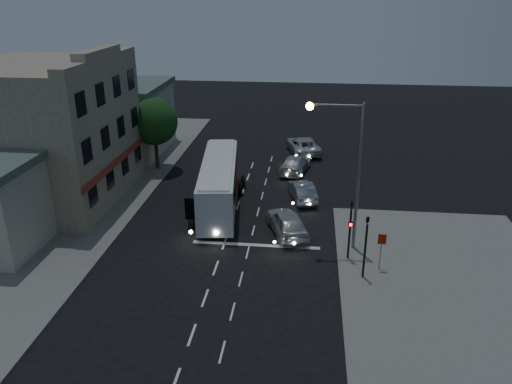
# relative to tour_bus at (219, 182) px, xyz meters

# --- Properties ---
(ground) EXTENTS (120.00, 120.00, 0.00)m
(ground) POSITION_rel_tour_bus_xyz_m (1.31, -7.66, -1.89)
(ground) COLOR black
(sidewalk_near) EXTENTS (12.00, 24.00, 0.12)m
(sidewalk_near) POSITION_rel_tour_bus_xyz_m (14.31, -11.66, -1.83)
(sidewalk_near) COLOR slate
(sidewalk_near) RESTS_ON ground
(sidewalk_far) EXTENTS (12.00, 50.00, 0.12)m
(sidewalk_far) POSITION_rel_tour_bus_xyz_m (-11.69, 0.34, -1.83)
(sidewalk_far) COLOR slate
(sidewalk_far) RESTS_ON ground
(road_markings) EXTENTS (8.00, 30.55, 0.01)m
(road_markings) POSITION_rel_tour_bus_xyz_m (2.60, -4.36, -1.88)
(road_markings) COLOR silver
(road_markings) RESTS_ON ground
(tour_bus) EXTENTS (3.74, 11.61, 3.50)m
(tour_bus) POSITION_rel_tour_bus_xyz_m (0.00, 0.00, 0.00)
(tour_bus) COLOR white
(tour_bus) RESTS_ON ground
(car_suv) EXTENTS (3.38, 5.13, 1.62)m
(car_suv) POSITION_rel_tour_bus_xyz_m (5.12, -3.86, -1.08)
(car_suv) COLOR silver
(car_suv) RESTS_ON ground
(car_sedan_a) EXTENTS (2.50, 4.52, 1.41)m
(car_sedan_a) POSITION_rel_tour_bus_xyz_m (5.99, 1.93, -1.18)
(car_sedan_a) COLOR #9EA0A8
(car_sedan_a) RESTS_ON ground
(car_sedan_b) EXTENTS (3.01, 5.27, 1.44)m
(car_sedan_b) POSITION_rel_tour_bus_xyz_m (5.23, 8.07, -1.17)
(car_sedan_b) COLOR silver
(car_sedan_b) RESTS_ON ground
(car_sedan_c) EXTENTS (3.85, 6.12, 1.57)m
(car_sedan_c) POSITION_rel_tour_bus_xyz_m (5.81, 13.49, -1.10)
(car_sedan_c) COLOR silver
(car_sedan_c) RESTS_ON ground
(traffic_signal_main) EXTENTS (0.25, 0.35, 4.10)m
(traffic_signal_main) POSITION_rel_tour_bus_xyz_m (8.91, -6.89, 0.53)
(traffic_signal_main) COLOR black
(traffic_signal_main) RESTS_ON sidewalk_near
(traffic_signal_side) EXTENTS (0.18, 0.15, 4.10)m
(traffic_signal_side) POSITION_rel_tour_bus_xyz_m (9.61, -8.86, 0.53)
(traffic_signal_side) COLOR black
(traffic_signal_side) RESTS_ON sidewalk_near
(regulatory_sign) EXTENTS (0.45, 0.12, 2.20)m
(regulatory_sign) POSITION_rel_tour_bus_xyz_m (10.61, -7.90, -0.29)
(regulatory_sign) COLOR slate
(regulatory_sign) RESTS_ON sidewalk_near
(streetlight) EXTENTS (3.32, 0.44, 9.00)m
(streetlight) POSITION_rel_tour_bus_xyz_m (8.66, -5.46, 3.84)
(streetlight) COLOR slate
(streetlight) RESTS_ON sidewalk_near
(main_building) EXTENTS (10.12, 12.00, 11.00)m
(main_building) POSITION_rel_tour_bus_xyz_m (-12.65, 0.34, 3.27)
(main_building) COLOR #827452
(main_building) RESTS_ON sidewalk_far
(low_building_north) EXTENTS (9.40, 9.40, 6.50)m
(low_building_north) POSITION_rel_tour_bus_xyz_m (-12.19, 12.34, 1.50)
(low_building_north) COLOR #B3AFA2
(low_building_north) RESTS_ON sidewalk_far
(street_tree) EXTENTS (4.00, 4.00, 6.20)m
(street_tree) POSITION_rel_tour_bus_xyz_m (-6.90, 7.36, 2.61)
(street_tree) COLOR black
(street_tree) RESTS_ON sidewalk_far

